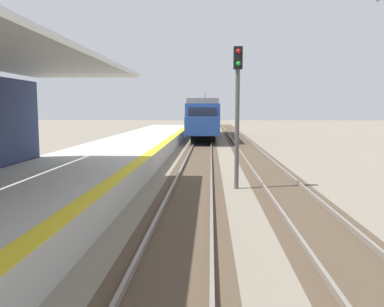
# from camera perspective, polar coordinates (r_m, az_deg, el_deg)

# --- Properties ---
(station_platform) EXTENTS (5.00, 80.00, 0.91)m
(station_platform) POSITION_cam_1_polar(r_m,az_deg,el_deg) (12.67, -21.11, -5.45)
(station_platform) COLOR #B7B5AD
(station_platform) RESTS_ON ground
(track_pair_nearest_platform) EXTENTS (2.34, 120.00, 0.16)m
(track_pair_nearest_platform) POSITION_cam_1_polar(r_m,az_deg,el_deg) (15.61, 0.16, -4.32)
(track_pair_nearest_platform) COLOR #4C3D2D
(track_pair_nearest_platform) RESTS_ON ground
(track_pair_middle) EXTENTS (2.34, 120.00, 0.16)m
(track_pair_middle) POSITION_cam_1_polar(r_m,az_deg,el_deg) (15.83, 12.58, -4.33)
(track_pair_middle) COLOR #4C3D2D
(track_pair_middle) RESTS_ON ground
(approaching_train) EXTENTS (2.93, 19.60, 4.76)m
(approaching_train) POSITION_cam_1_polar(r_m,az_deg,el_deg) (41.16, 1.78, 5.34)
(approaching_train) COLOR navy
(approaching_train) RESTS_ON ground
(rail_signal_post) EXTENTS (0.32, 0.34, 5.20)m
(rail_signal_post) POSITION_cam_1_polar(r_m,az_deg,el_deg) (14.64, 6.58, 7.29)
(rail_signal_post) COLOR #4C4C4C
(rail_signal_post) RESTS_ON ground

